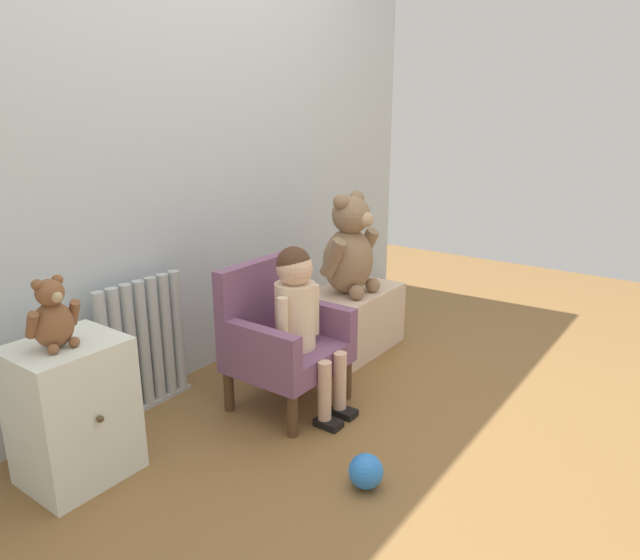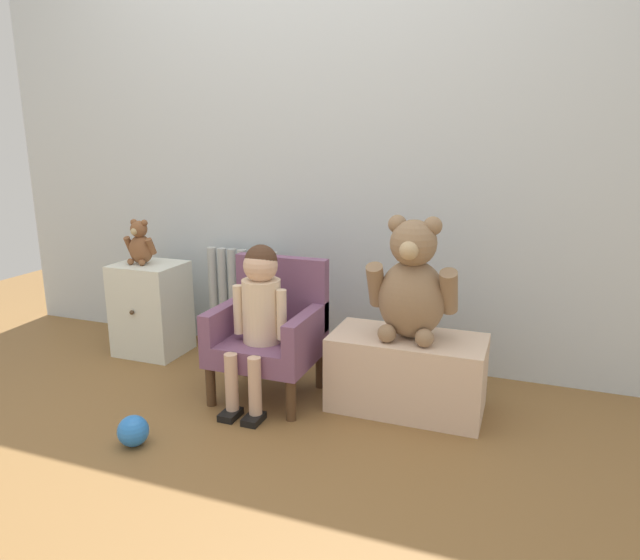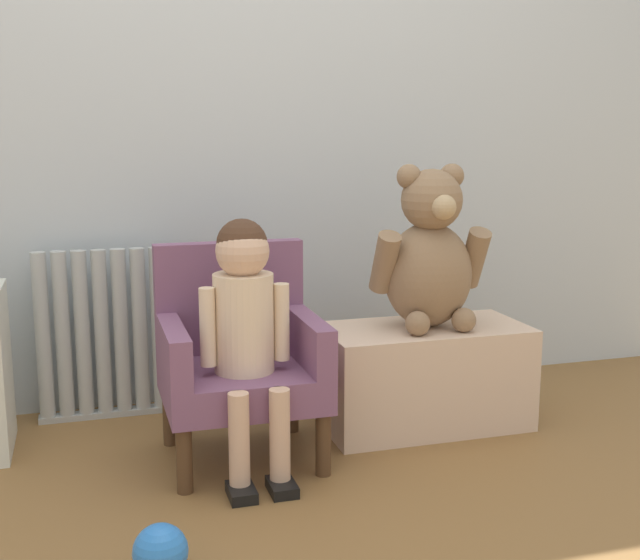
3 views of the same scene
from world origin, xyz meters
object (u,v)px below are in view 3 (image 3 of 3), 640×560
object	(u,v)px
low_bench	(424,376)
toy_ball	(160,551)
child_armchair	(239,355)
radiator	(102,335)
large_teddy_bear	(429,256)
child_figure	(245,310)

from	to	relation	value
low_bench	toy_ball	distance (m)	1.15
child_armchair	low_bench	distance (m)	0.64
low_bench	toy_ball	world-z (taller)	low_bench
radiator	low_bench	distance (m)	1.07
radiator	large_teddy_bear	world-z (taller)	large_teddy_bear
child_figure	toy_ball	bearing A→B (deg)	-120.01
child_armchair	large_teddy_bear	distance (m)	0.68
radiator	low_bench	size ratio (longest dim) A/B	0.87
child_armchair	low_bench	world-z (taller)	child_armchair
child_figure	toy_ball	size ratio (longest dim) A/B	5.92
low_bench	large_teddy_bear	bearing A→B (deg)	-16.63
low_bench	child_figure	bearing A→B (deg)	-164.69
child_armchair	child_figure	distance (m)	0.19
radiator	large_teddy_bear	size ratio (longest dim) A/B	1.10
child_armchair	radiator	bearing A→B (deg)	130.56
child_figure	large_teddy_bear	bearing A→B (deg)	14.91
child_armchair	low_bench	bearing A→B (deg)	5.70
child_armchair	child_figure	bearing A→B (deg)	-90.00
low_bench	toy_ball	xyz separation A→B (m)	(-0.92, -0.68, -0.11)
radiator	low_bench	xyz separation A→B (m)	(1.00, -0.38, -0.12)
toy_ball	radiator	bearing A→B (deg)	94.29
large_teddy_bear	toy_ball	bearing A→B (deg)	-143.68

